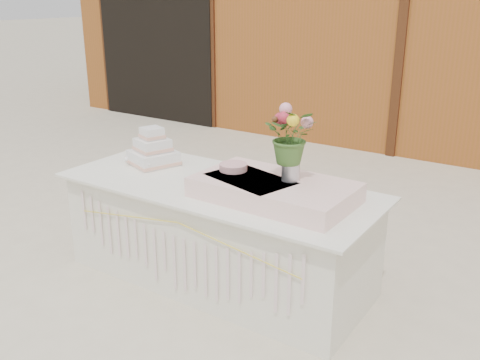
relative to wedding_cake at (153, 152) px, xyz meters
name	(u,v)px	position (x,y,z in m)	size (l,w,h in m)	color
ground	(219,278)	(0.72, -0.11, -0.87)	(80.00, 80.00, 0.00)	beige
barn	(442,22)	(0.71, 5.88, 0.80)	(12.60, 4.60, 3.30)	brown
cake_table	(218,233)	(0.72, -0.12, -0.49)	(2.40, 1.00, 0.77)	silver
wedding_cake	(153,152)	(0.00, 0.00, 0.00)	(0.44, 0.44, 0.31)	white
pink_cake_stand	(233,175)	(0.86, -0.10, 0.00)	(0.25, 0.25, 0.18)	white
satin_runner	(274,190)	(1.21, -0.13, -0.04)	(1.07, 0.62, 0.13)	#FFD4CD
flower_vase	(291,168)	(1.30, -0.07, 0.11)	(0.12, 0.12, 0.17)	#BAB9BF
bouquet	(292,129)	(1.30, -0.07, 0.38)	(0.34, 0.29, 0.38)	#3E6729
loose_flowers	(134,157)	(-0.27, 0.04, -0.10)	(0.13, 0.32, 0.02)	pink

